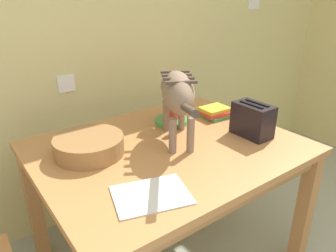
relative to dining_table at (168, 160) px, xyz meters
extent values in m
cube|color=#D6CA82|center=(-0.08, 0.71, 0.61)|extent=(5.11, 0.10, 2.50)
cube|color=white|center=(0.59, 0.66, 0.11)|extent=(0.18, 0.01, 0.18)
cube|color=white|center=(1.34, 0.66, 0.71)|extent=(0.13, 0.01, 0.13)
cube|color=white|center=(-0.24, 0.66, 0.28)|extent=(0.10, 0.01, 0.10)
cube|color=#BA7D45|center=(0.00, 0.00, 0.07)|extent=(1.24, 0.99, 0.03)
cube|color=#AB7340|center=(0.00, 0.00, 0.02)|extent=(1.16, 0.91, 0.07)
cube|color=#BA7D45|center=(0.57, -0.44, -0.30)|extent=(0.07, 0.07, 0.70)
cube|color=#BA7D45|center=(-0.57, 0.44, -0.30)|extent=(0.07, 0.07, 0.70)
cube|color=#BA7D45|center=(0.57, 0.44, -0.30)|extent=(0.07, 0.07, 0.70)
ellipsoid|color=#846B53|center=(0.07, 0.02, 0.34)|extent=(0.31, 0.40, 0.19)
cube|color=#483A2E|center=(0.02, -0.07, 0.41)|extent=(0.13, 0.09, 0.01)
cube|color=#483A2E|center=(0.06, -0.01, 0.41)|extent=(0.13, 0.09, 0.01)
cube|color=#483A2E|center=(0.09, 0.05, 0.41)|extent=(0.13, 0.09, 0.01)
cube|color=#483A2E|center=(0.12, 0.10, 0.41)|extent=(0.13, 0.09, 0.01)
cylinder|color=#846B53|center=(0.10, 0.15, 0.17)|extent=(0.04, 0.04, 0.17)
cylinder|color=#846B53|center=(0.17, 0.11, 0.17)|extent=(0.04, 0.04, 0.17)
cylinder|color=#846B53|center=(-0.03, -0.08, 0.17)|extent=(0.04, 0.04, 0.17)
cylinder|color=#846B53|center=(0.04, -0.12, 0.17)|extent=(0.04, 0.04, 0.17)
sphere|color=#846B53|center=(0.18, 0.21, 0.30)|extent=(0.12, 0.12, 0.12)
cone|color=#846B53|center=(0.15, 0.23, 0.35)|extent=(0.04, 0.04, 0.05)
cone|color=#846B53|center=(0.21, 0.20, 0.35)|extent=(0.04, 0.04, 0.05)
cylinder|color=#483A2E|center=(-0.08, -0.24, 0.36)|extent=(0.15, 0.23, 0.09)
cylinder|color=#489A47|center=(0.18, 0.21, 0.10)|extent=(0.19, 0.19, 0.03)
cylinder|color=#D83F34|center=(0.18, 0.21, 0.15)|extent=(0.08, 0.08, 0.08)
torus|color=#D83F34|center=(0.23, 0.21, 0.15)|extent=(0.05, 0.01, 0.05)
cube|color=silver|center=(-0.30, -0.30, 0.09)|extent=(0.32, 0.28, 0.01)
cube|color=#4E9B4C|center=(0.45, 0.13, 0.10)|extent=(0.16, 0.13, 0.02)
cube|color=red|center=(0.44, 0.13, 0.11)|extent=(0.17, 0.14, 0.02)
cube|color=gold|center=(0.45, 0.14, 0.13)|extent=(0.16, 0.13, 0.02)
cylinder|color=olive|center=(-0.34, 0.14, 0.13)|extent=(0.32, 0.32, 0.09)
cylinder|color=#44301A|center=(-0.34, 0.14, 0.13)|extent=(0.26, 0.26, 0.07)
cube|color=black|center=(0.41, -0.16, 0.17)|extent=(0.12, 0.20, 0.17)
cube|color=black|center=(0.39, -0.16, 0.26)|extent=(0.02, 0.14, 0.01)
cube|color=black|center=(0.44, -0.16, 0.26)|extent=(0.02, 0.14, 0.01)
camera|label=1|loc=(-0.82, -1.12, 0.78)|focal=33.99mm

